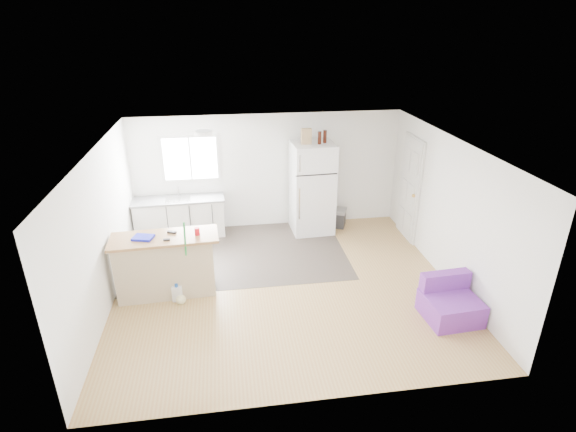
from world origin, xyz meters
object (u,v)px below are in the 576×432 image
object	(u,v)px
cleaner_jug	(177,294)
blue_tray	(143,238)
kitchen_cabinets	(180,217)
refrigerator	(312,188)
purple_seat	(450,303)
cardboard_box	(306,136)
red_cup	(197,231)
mop	(182,290)
peninsula	(166,265)
bottle_left	(320,138)
cooler	(334,217)
bottle_right	(325,137)

from	to	relation	value
cleaner_jug	blue_tray	world-z (taller)	blue_tray
kitchen_cabinets	refrigerator	world-z (taller)	refrigerator
purple_seat	cardboard_box	bearing A→B (deg)	112.47
cardboard_box	red_cup	bearing A→B (deg)	-136.42
refrigerator	mop	bearing A→B (deg)	-140.34
peninsula	cardboard_box	bearing A→B (deg)	33.79
kitchen_cabinets	bottle_left	world-z (taller)	bottle_left
cooler	purple_seat	world-z (taller)	purple_seat
refrigerator	purple_seat	distance (m)	3.66
red_cup	cardboard_box	world-z (taller)	cardboard_box
refrigerator	cooler	xyz separation A→B (m)	(0.51, 0.13, -0.74)
refrigerator	blue_tray	xyz separation A→B (m)	(-3.05, -2.03, 0.10)
bottle_left	kitchen_cabinets	bearing A→B (deg)	175.55
mop	red_cup	xyz separation A→B (m)	(0.29, 0.31, 0.85)
blue_tray	bottle_right	size ratio (longest dim) A/B	1.20
blue_tray	bottle_left	xyz separation A→B (m)	(3.15, 1.94, 0.97)
purple_seat	kitchen_cabinets	bearing A→B (deg)	136.85
cardboard_box	cleaner_jug	bearing A→B (deg)	-137.60
cooler	blue_tray	bearing A→B (deg)	-125.76
refrigerator	red_cup	distance (m)	3.01
purple_seat	cleaner_jug	xyz separation A→B (m)	(-4.06, 1.00, -0.09)
kitchen_cabinets	bottle_right	xyz separation A→B (m)	(2.93, -0.14, 1.59)
peninsula	refrigerator	xyz separation A→B (m)	(2.77, 2.01, 0.42)
bottle_left	cooler	bearing A→B (deg)	29.08
bottle_right	cardboard_box	bearing A→B (deg)	-176.43
refrigerator	bottle_left	world-z (taller)	bottle_left
kitchen_cabinets	red_cup	distance (m)	2.29
purple_seat	bottle_left	xyz separation A→B (m)	(-1.35, 3.19, 1.77)
red_cup	peninsula	bearing A→B (deg)	178.82
kitchen_cabinets	cleaner_jug	distance (m)	2.42
purple_seat	cleaner_jug	size ratio (longest dim) A/B	2.58
kitchen_cabinets	refrigerator	bearing A→B (deg)	-4.88
peninsula	purple_seat	xyz separation A→B (m)	(4.22, -1.27, -0.29)
peninsula	blue_tray	world-z (taller)	blue_tray
peninsula	cardboard_box	xyz separation A→B (m)	(2.62, 1.97, 1.51)
peninsula	purple_seat	size ratio (longest dim) A/B	2.08
red_cup	bottle_right	xyz separation A→B (m)	(2.45, 2.00, 0.93)
cooler	bottle_right	distance (m)	1.83
mop	cardboard_box	world-z (taller)	cardboard_box
purple_seat	blue_tray	size ratio (longest dim) A/B	2.69
purple_seat	cardboard_box	distance (m)	4.04
cardboard_box	bottle_right	world-z (taller)	cardboard_box
refrigerator	blue_tray	world-z (taller)	refrigerator
red_cup	kitchen_cabinets	bearing A→B (deg)	102.54
peninsula	blue_tray	size ratio (longest dim) A/B	5.61
cooler	red_cup	distance (m)	3.59
cardboard_box	refrigerator	bearing A→B (deg)	15.28
purple_seat	mop	xyz separation A→B (m)	(-3.97, 0.96, 0.00)
kitchen_cabinets	bottle_right	bearing A→B (deg)	-5.01
kitchen_cabinets	cooler	xyz separation A→B (m)	(3.22, 0.01, -0.21)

